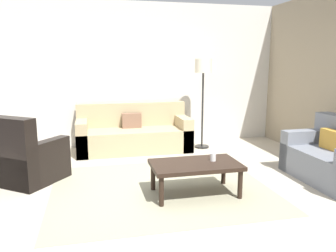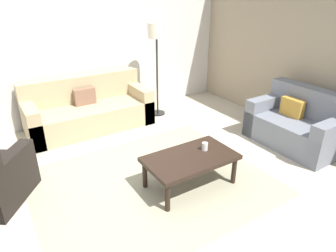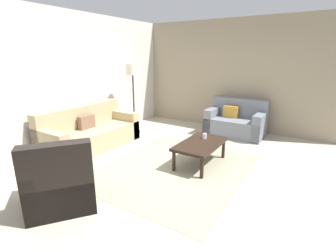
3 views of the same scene
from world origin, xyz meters
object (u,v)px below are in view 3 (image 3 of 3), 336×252
at_px(couch_loveseat, 236,122).
at_px(cup, 205,136).
at_px(couch_main, 89,134).
at_px(armchair_leather, 61,186).
at_px(coffee_table, 200,145).
at_px(lamp_standing, 133,77).

distance_m(couch_loveseat, cup, 1.85).
bearing_deg(couch_main, cup, -73.10).
xyz_separation_m(couch_loveseat, armchair_leather, (-4.25, 0.94, 0.00)).
distance_m(coffee_table, lamp_standing, 2.61).
distance_m(couch_main, coffee_table, 2.44).
xyz_separation_m(couch_loveseat, cup, (-1.85, 0.03, 0.16)).
bearing_deg(cup, armchair_leather, 159.23).
bearing_deg(armchair_leather, couch_main, 40.53).
distance_m(couch_main, lamp_standing, 1.74).
xyz_separation_m(armchair_leather, cup, (2.41, -0.91, 0.15)).
relative_size(armchair_leather, lamp_standing, 0.66).
bearing_deg(lamp_standing, couch_loveseat, -60.97).
bearing_deg(couch_loveseat, couch_main, 137.02).
bearing_deg(couch_loveseat, coffee_table, -179.89).
relative_size(coffee_table, cup, 11.05).
relative_size(couch_loveseat, lamp_standing, 0.80).
bearing_deg(couch_loveseat, cup, 179.10).
relative_size(armchair_leather, coffee_table, 1.02).
height_order(armchair_leather, lamp_standing, lamp_standing).
xyz_separation_m(couch_main, coffee_table, (0.47, -2.39, 0.06)).
bearing_deg(cup, couch_loveseat, -0.90).
relative_size(couch_main, coffee_table, 1.90).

